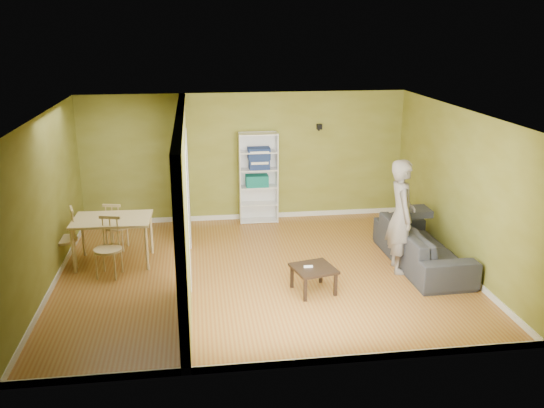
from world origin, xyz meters
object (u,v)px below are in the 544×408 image
at_px(chair_left, 63,238).
at_px(chair_near, 108,248).
at_px(person, 402,207).
at_px(dining_table, 112,223).
at_px(bookshelf, 258,177).
at_px(coffee_table, 314,271).
at_px(chair_far, 116,225).
at_px(sofa, 423,240).

bearing_deg(chair_left, chair_near, 41.28).
bearing_deg(person, chair_near, 91.72).
bearing_deg(dining_table, chair_left, -177.29).
bearing_deg(bookshelf, chair_near, -138.03).
height_order(bookshelf, chair_near, bookshelf).
bearing_deg(chair_near, dining_table, 101.64).
distance_m(bookshelf, coffee_table, 3.48).
distance_m(bookshelf, chair_near, 3.62).
distance_m(person, chair_far, 4.98).
height_order(person, chair_left, person).
relative_size(chair_left, chair_far, 1.12).
relative_size(bookshelf, coffee_table, 3.10).
bearing_deg(chair_left, bookshelf, 102.91).
distance_m(sofa, bookshelf, 3.64).
distance_m(sofa, chair_near, 5.14).
bearing_deg(chair_far, dining_table, 105.00).
xyz_separation_m(person, chair_near, (-4.67, 0.38, -0.61)).
bearing_deg(chair_near, bookshelf, 55.77).
distance_m(coffee_table, chair_left, 4.19).
relative_size(person, chair_far, 2.45).
xyz_separation_m(sofa, person, (-0.46, -0.15, 0.64)).
bearing_deg(person, sofa, -65.87).
height_order(sofa, dining_table, sofa).
bearing_deg(person, chair_far, 77.85).
bearing_deg(coffee_table, chair_far, 145.16).
xyz_separation_m(coffee_table, chair_left, (-3.91, 1.50, 0.16)).
bearing_deg(chair_left, sofa, 66.97).
bearing_deg(dining_table, coffee_table, -26.31).
height_order(sofa, chair_left, chair_left).
bearing_deg(chair_far, sofa, 176.93).
relative_size(bookshelf, chair_near, 1.90).
relative_size(person, dining_table, 1.72).
bearing_deg(chair_near, person, 9.14).
bearing_deg(chair_far, bookshelf, -143.21).
relative_size(bookshelf, dining_table, 1.44).
height_order(person, dining_table, person).
distance_m(chair_left, chair_far, 1.03).
relative_size(person, chair_near, 2.26).
bearing_deg(chair_left, dining_table, 76.80).
bearing_deg(sofa, dining_table, 79.98).
xyz_separation_m(person, bookshelf, (-2.00, 2.79, -0.18)).
bearing_deg(chair_far, person, 173.87).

